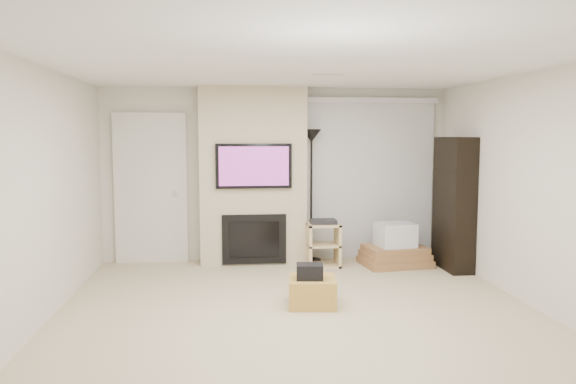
{
  "coord_description": "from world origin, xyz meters",
  "views": [
    {
      "loc": [
        -0.74,
        -5.42,
        1.84
      ],
      "look_at": [
        0.0,
        1.2,
        1.15
      ],
      "focal_mm": 35.0,
      "sensor_mm": 36.0,
      "label": 1
    }
  ],
  "objects": [
    {
      "name": "wall_front",
      "position": [
        0.0,
        -2.75,
        1.25
      ],
      "size": [
        5.0,
        0.0,
        2.5
      ],
      "primitive_type": "cube",
      "rotation": [
        1.57,
        0.0,
        0.0
      ],
      "color": "silver",
      "rests_on": "ground"
    },
    {
      "name": "fireplace_wall",
      "position": [
        -0.35,
        2.54,
        1.24
      ],
      "size": [
        1.5,
        0.47,
        2.5
      ],
      "color": "beige",
      "rests_on": "floor"
    },
    {
      "name": "bookshelf",
      "position": [
        2.34,
        1.84,
        0.9
      ],
      "size": [
        0.3,
        0.8,
        1.8
      ],
      "color": "black",
      "rests_on": "floor"
    },
    {
      "name": "black_bag",
      "position": [
        0.14,
        0.38,
        0.38
      ],
      "size": [
        0.3,
        0.25,
        0.16
      ],
      "primitive_type": "cube",
      "rotation": [
        0.0,
        0.0,
        -0.12
      ],
      "color": "black",
      "rests_on": "ottoman"
    },
    {
      "name": "wall_left",
      "position": [
        -2.5,
        0.0,
        1.25
      ],
      "size": [
        0.0,
        5.5,
        2.5
      ],
      "primitive_type": "cube",
      "rotation": [
        1.57,
        0.0,
        1.57
      ],
      "color": "silver",
      "rests_on": "ground"
    },
    {
      "name": "floor_lamp",
      "position": [
        0.48,
        2.5,
        1.5
      ],
      "size": [
        0.28,
        0.28,
        1.91
      ],
      "color": "black",
      "rests_on": "floor"
    },
    {
      "name": "wall_back",
      "position": [
        0.0,
        2.75,
        1.25
      ],
      "size": [
        5.0,
        0.0,
        2.5
      ],
      "primitive_type": "cube",
      "rotation": [
        1.57,
        0.0,
        0.0
      ],
      "color": "silver",
      "rests_on": "ground"
    },
    {
      "name": "av_stand",
      "position": [
        0.61,
        2.18,
        0.35
      ],
      "size": [
        0.45,
        0.38,
        0.66
      ],
      "color": "#E5C889",
      "rests_on": "floor"
    },
    {
      "name": "vertical_blinds",
      "position": [
        1.4,
        2.7,
        1.27
      ],
      "size": [
        1.98,
        0.1,
        2.37
      ],
      "color": "silver",
      "rests_on": "floor"
    },
    {
      "name": "box_stack",
      "position": [
        1.61,
        2.11,
        0.23
      ],
      "size": [
        0.98,
        0.79,
        0.6
      ],
      "color": "#9A6A40",
      "rests_on": "floor"
    },
    {
      "name": "wall_right",
      "position": [
        2.5,
        0.0,
        1.25
      ],
      "size": [
        0.0,
        5.5,
        2.5
      ],
      "primitive_type": "cube",
      "rotation": [
        1.57,
        0.0,
        1.57
      ],
      "color": "silver",
      "rests_on": "ground"
    },
    {
      "name": "entry_door",
      "position": [
        -1.8,
        2.71,
        1.05
      ],
      "size": [
        1.02,
        0.11,
        2.14
      ],
      "color": "silver",
      "rests_on": "floor"
    },
    {
      "name": "ceiling",
      "position": [
        0.0,
        0.0,
        2.5
      ],
      "size": [
        5.0,
        5.5,
        0.0
      ],
      "primitive_type": "cube",
      "color": "white",
      "rests_on": "wall_back"
    },
    {
      "name": "floor",
      "position": [
        0.0,
        0.0,
        0.0
      ],
      "size": [
        5.0,
        5.5,
        0.0
      ],
      "primitive_type": "cube",
      "color": "#C6B48E",
      "rests_on": "ground"
    },
    {
      "name": "hvac_vent",
      "position": [
        0.4,
        0.8,
        2.5
      ],
      "size": [
        0.35,
        0.18,
        0.01
      ],
      "primitive_type": "cube",
      "color": "silver",
      "rests_on": "ceiling"
    },
    {
      "name": "ottoman",
      "position": [
        0.17,
        0.41,
        0.15
      ],
      "size": [
        0.56,
        0.56,
        0.3
      ],
      "primitive_type": "cube",
      "rotation": [
        0.0,
        0.0,
        -0.12
      ],
      "color": "#BE903B",
      "rests_on": "floor"
    }
  ]
}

